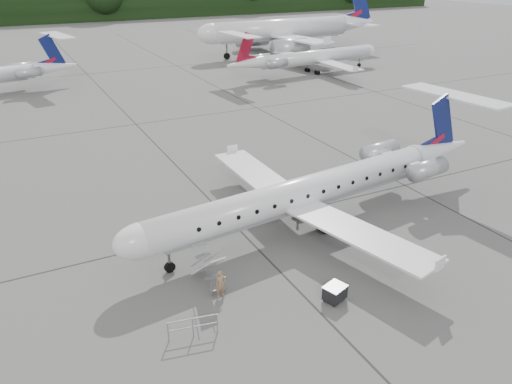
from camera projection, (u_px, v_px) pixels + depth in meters
ground at (348, 237)px, 30.49m from camera, size 320.00×320.00×0.00m
treeline at (57, 7)px, 133.88m from camera, size 260.00×4.00×8.00m
main_regional_jet at (301, 179)px, 30.07m from camera, size 28.32×21.87×6.74m
airstair at (208, 267)px, 25.57m from camera, size 1.12×2.40×2.11m
passenger at (221, 284)px, 24.71m from camera, size 0.56×0.38×1.51m
safety_railing at (193, 328)px, 22.16m from camera, size 2.18×0.49×1.00m
baggage_cart at (335, 293)px, 24.59m from camera, size 1.25×1.13×0.89m
bg_narrowbody at (281, 19)px, 87.48m from camera, size 34.26×24.96×12.14m
bg_regional_right at (318, 50)px, 73.89m from camera, size 26.95×20.53×6.66m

